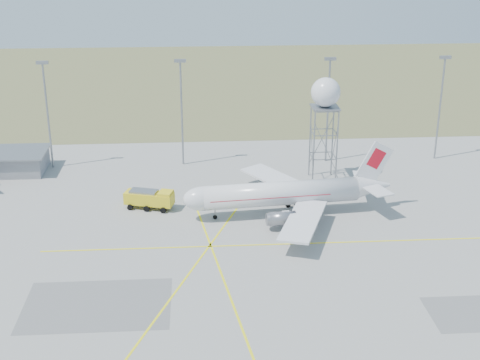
{
  "coord_description": "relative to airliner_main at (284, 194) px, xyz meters",
  "views": [
    {
      "loc": [
        -7.35,
        -57.05,
        43.71
      ],
      "look_at": [
        -0.71,
        40.0,
        6.37
      ],
      "focal_mm": 50.0,
      "sensor_mm": 36.0,
      "label": 1
    }
  ],
  "objects": [
    {
      "name": "mast_c",
      "position": [
        11.6,
        25.28,
        8.52
      ],
      "size": [
        2.2,
        0.5,
        20.5
      ],
      "color": "gray",
      "rests_on": "ground"
    },
    {
      "name": "mast_d",
      "position": [
        33.6,
        25.28,
        8.52
      ],
      "size": [
        2.2,
        0.5,
        20.5
      ],
      "color": "gray",
      "rests_on": "ground"
    },
    {
      "name": "fire_truck",
      "position": [
        -21.49,
        3.87,
        -2.01
      ],
      "size": [
        8.43,
        4.98,
        3.2
      ],
      "rotation": [
        0.0,
        0.0,
        -0.29
      ],
      "color": "gold",
      "rests_on": "ground"
    },
    {
      "name": "grass_strip",
      "position": [
        -6.4,
        99.28,
        -3.54
      ],
      "size": [
        400.0,
        120.0,
        0.03
      ],
      "primitive_type": "cube",
      "color": "#5B6437",
      "rests_on": "ground"
    },
    {
      "name": "radar_tower",
      "position": [
        9.05,
        15.44,
        7.01
      ],
      "size": [
        5.2,
        5.2,
        18.82
      ],
      "color": "gray",
      "rests_on": "ground"
    },
    {
      "name": "mast_b",
      "position": [
        -16.4,
        25.28,
        8.52
      ],
      "size": [
        2.2,
        0.5,
        20.5
      ],
      "color": "gray",
      "rests_on": "ground"
    },
    {
      "name": "airliner_main",
      "position": [
        0.0,
        0.0,
        0.0
      ],
      "size": [
        34.05,
        32.96,
        11.59
      ],
      "rotation": [
        0.0,
        0.0,
        3.24
      ],
      "color": "silver",
      "rests_on": "ground"
    },
    {
      "name": "mast_a",
      "position": [
        -41.4,
        25.28,
        8.52
      ],
      "size": [
        2.2,
        0.5,
        20.5
      ],
      "color": "gray",
      "rests_on": "ground"
    }
  ]
}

